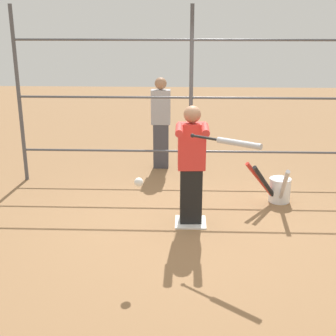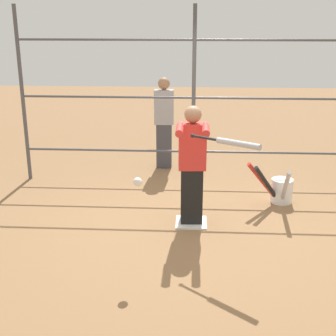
{
  "view_description": "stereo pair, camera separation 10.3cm",
  "coord_description": "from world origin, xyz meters",
  "px_view_note": "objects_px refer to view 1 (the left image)",
  "views": [
    {
      "loc": [
        0.08,
        5.59,
        2.6
      ],
      "look_at": [
        0.28,
        0.43,
        0.89
      ],
      "focal_mm": 50.0,
      "sensor_mm": 36.0,
      "label": 1
    },
    {
      "loc": [
        -0.02,
        5.59,
        2.6
      ],
      "look_at": [
        0.28,
        0.43,
        0.89
      ],
      "focal_mm": 50.0,
      "sensor_mm": 36.0,
      "label": 2
    }
  ],
  "objects_px": {
    "batter": "(192,162)",
    "baseball_bat_swinging": "(233,142)",
    "bystander_behind_fence": "(161,122)",
    "bat_bucket": "(278,189)",
    "softball_in_flight": "(139,182)"
  },
  "relations": [
    {
      "from": "batter",
      "to": "baseball_bat_swinging",
      "type": "xyz_separation_m",
      "value": [
        -0.43,
        0.74,
        0.46
      ]
    },
    {
      "from": "batter",
      "to": "bystander_behind_fence",
      "type": "height_order",
      "value": "bystander_behind_fence"
    },
    {
      "from": "batter",
      "to": "bat_bucket",
      "type": "xyz_separation_m",
      "value": [
        -1.26,
        -0.77,
        -0.63
      ]
    },
    {
      "from": "baseball_bat_swinging",
      "to": "bat_bucket",
      "type": "height_order",
      "value": "baseball_bat_swinging"
    },
    {
      "from": "batter",
      "to": "softball_in_flight",
      "type": "distance_m",
      "value": 1.19
    },
    {
      "from": "batter",
      "to": "bat_bucket",
      "type": "relative_size",
      "value": 1.98
    },
    {
      "from": "bystander_behind_fence",
      "to": "baseball_bat_swinging",
      "type": "bearing_deg",
      "value": 106.84
    },
    {
      "from": "batter",
      "to": "softball_in_flight",
      "type": "relative_size",
      "value": 16.15
    },
    {
      "from": "baseball_bat_swinging",
      "to": "bystander_behind_fence",
      "type": "relative_size",
      "value": 0.46
    },
    {
      "from": "softball_in_flight",
      "to": "bystander_behind_fence",
      "type": "height_order",
      "value": "bystander_behind_fence"
    },
    {
      "from": "baseball_bat_swinging",
      "to": "bat_bucket",
      "type": "distance_m",
      "value": 2.04
    },
    {
      "from": "batter",
      "to": "baseball_bat_swinging",
      "type": "relative_size",
      "value": 2.1
    },
    {
      "from": "baseball_bat_swinging",
      "to": "bat_bucket",
      "type": "xyz_separation_m",
      "value": [
        -0.84,
        -1.51,
        -1.09
      ]
    },
    {
      "from": "bat_bucket",
      "to": "bystander_behind_fence",
      "type": "height_order",
      "value": "bystander_behind_fence"
    },
    {
      "from": "batter",
      "to": "bat_bucket",
      "type": "bearing_deg",
      "value": -148.5
    }
  ]
}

